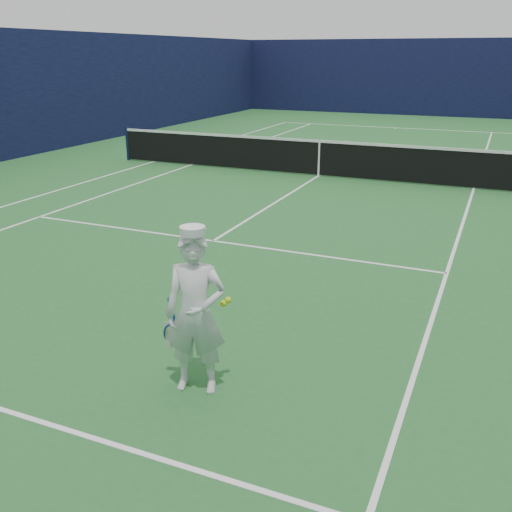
{
  "coord_description": "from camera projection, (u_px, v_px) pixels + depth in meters",
  "views": [
    {
      "loc": [
        4.67,
        -15.21,
        3.26
      ],
      "look_at": [
        2.1,
        -9.28,
        0.95
      ],
      "focal_mm": 40.0,
      "sensor_mm": 36.0,
      "label": 1
    }
  ],
  "objects": [
    {
      "name": "tennis_net",
      "position": [
        319.0,
        156.0,
        15.81
      ],
      "size": [
        12.88,
        0.09,
        1.07
      ],
      "color": "#141E4C",
      "rests_on": "ground"
    },
    {
      "name": "windscreen_fence",
      "position": [
        321.0,
        103.0,
        15.32
      ],
      "size": [
        20.12,
        36.12,
        4.0
      ],
      "color": "#0E1034",
      "rests_on": "ground"
    },
    {
      "name": "court_markings",
      "position": [
        318.0,
        176.0,
        15.99
      ],
      "size": [
        11.03,
        23.83,
        0.01
      ],
      "color": "white",
      "rests_on": "ground"
    },
    {
      "name": "ground",
      "position": [
        318.0,
        176.0,
        15.99
      ],
      "size": [
        80.0,
        80.0,
        0.0
      ],
      "primitive_type": "plane",
      "color": "#25612A",
      "rests_on": "ground"
    },
    {
      "name": "tennis_player",
      "position": [
        195.0,
        313.0,
        5.61
      ],
      "size": [
        0.82,
        0.55,
        1.74
      ],
      "rotation": [
        0.0,
        0.0,
        0.26
      ],
      "color": "white",
      "rests_on": "ground"
    }
  ]
}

